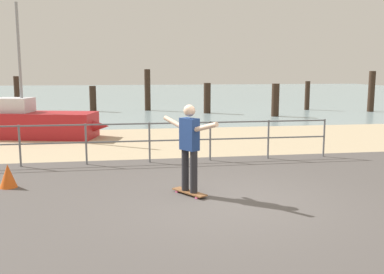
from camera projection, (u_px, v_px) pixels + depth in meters
name	position (u px, v px, depth m)	size (l,w,h in m)	color
ground_plane	(240.00, 221.00, 6.94)	(24.00, 10.00, 0.04)	#514C49
beach_strip	(177.00, 141.00, 14.74)	(24.00, 6.00, 0.04)	tan
sea_surface	(140.00, 94.00, 42.06)	(72.00, 50.00, 0.04)	#849EA3
railing_fence	(118.00, 137.00, 11.02)	(11.08, 0.05, 1.05)	slate
sailboat	(36.00, 123.00, 15.22)	(5.07, 2.41, 4.61)	#B21E23
skateboard	(189.00, 192.00, 8.34)	(0.61, 0.78, 0.08)	brown
skateboarder	(189.00, 143.00, 8.19)	(0.87, 1.26, 1.65)	#26262B
groyne_post_0	(19.00, 99.00, 20.20)	(0.37, 0.37, 2.06)	#332319
groyne_post_1	(93.00, 99.00, 24.74)	(0.37, 0.37, 1.45)	#332319
groyne_post_2	(147.00, 90.00, 25.21)	(0.34, 0.34, 2.38)	#332319
groyne_post_3	(207.00, 98.00, 23.69)	(0.38, 0.38, 1.65)	#332319
groyne_post_4	(275.00, 100.00, 22.10)	(0.38, 0.38, 1.66)	#332319
groyne_post_5	(307.00, 96.00, 25.65)	(0.29, 0.29, 1.69)	#332319
groyne_post_6	(371.00, 92.00, 24.54)	(0.36, 0.36, 2.28)	#332319
traffic_cone	(8.00, 176.00, 8.82)	(0.36, 0.36, 0.50)	#E55919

